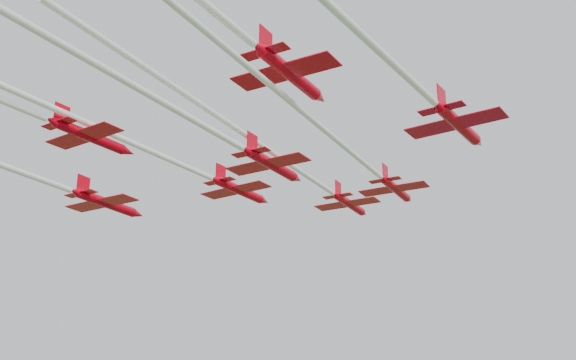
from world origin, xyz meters
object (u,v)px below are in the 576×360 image
at_px(jet_lead, 296,168).
at_px(jet_row3_left, 9,168).
at_px(jet_row2_left, 142,147).
at_px(jet_row3_right, 372,44).
at_px(jet_row2_right, 343,145).
at_px(jet_row4_left, 9,103).
at_px(jet_row3_mid, 183,114).

distance_m(jet_lead, jet_row3_left, 31.08).
distance_m(jet_row2_left, jet_row3_right, 34.49).
height_order(jet_row2_right, jet_row4_left, jet_row4_left).
bearing_deg(jet_row3_right, jet_row4_left, -170.93).
height_order(jet_lead, jet_row2_right, jet_lead).
height_order(jet_row2_right, jet_row3_right, jet_row2_right).
bearing_deg(jet_lead, jet_row4_left, -116.35).
distance_m(jet_lead, jet_row4_left, 32.02).
distance_m(jet_lead, jet_row3_right, 33.19).
relative_size(jet_row2_right, jet_row4_left, 1.28).
distance_m(jet_lead, jet_row3_mid, 21.63).
xyz_separation_m(jet_row2_left, jet_row2_right, (21.63, 3.93, -2.43)).
relative_size(jet_lead, jet_row2_left, 0.91).
bearing_deg(jet_lead, jet_row2_left, -132.17).
bearing_deg(jet_row2_left, jet_lead, 53.25).
relative_size(jet_row3_left, jet_row3_mid, 1.00).
xyz_separation_m(jet_row3_left, jet_row4_left, (9.63, -9.06, 1.54)).
xyz_separation_m(jet_row2_right, jet_row3_left, (-33.79, -10.47, -0.01)).
xyz_separation_m(jet_row3_mid, jet_row3_right, (19.92, -5.15, -0.94)).
relative_size(jet_lead, jet_row2_right, 1.05).
relative_size(jet_row2_right, jet_row3_mid, 0.95).
distance_m(jet_row2_left, jet_row3_mid, 14.55).
relative_size(jet_lead, jet_row3_mid, 0.99).
xyz_separation_m(jet_row2_left, jet_row3_left, (-12.16, -6.54, -2.43)).
bearing_deg(jet_row3_right, jet_lead, 132.14).
bearing_deg(jet_row3_left, jet_row2_right, 20.53).
height_order(jet_row2_left, jet_row3_mid, jet_row2_left).
bearing_deg(jet_row2_left, jet_row3_left, -145.74).
relative_size(jet_row3_right, jet_row4_left, 1.42).
bearing_deg(jet_lead, jet_row3_left, -140.50).
xyz_separation_m(jet_lead, jet_row3_right, (19.53, -26.69, -2.79)).
xyz_separation_m(jet_lead, jet_row3_mid, (-0.40, -21.54, -1.85)).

